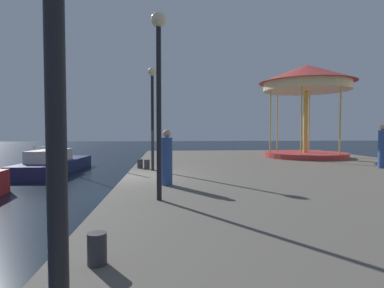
# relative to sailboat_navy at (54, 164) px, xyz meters

# --- Properties ---
(ground_plane) EXTENTS (120.00, 120.00, 0.00)m
(ground_plane) POSITION_rel_sailboat_navy_xyz_m (5.01, -7.13, -0.53)
(ground_plane) COLOR black
(quay_dock) EXTENTS (14.34, 28.26, 0.80)m
(quay_dock) POSITION_rel_sailboat_navy_xyz_m (12.18, -7.13, -0.13)
(quay_dock) COLOR #5B564F
(quay_dock) RESTS_ON ground
(sailboat_navy) EXTENTS (2.50, 7.33, 7.07)m
(sailboat_navy) POSITION_rel_sailboat_navy_xyz_m (0.00, 0.00, 0.00)
(sailboat_navy) COLOR #19214C
(sailboat_navy) RESTS_ON ground
(carousel) EXTENTS (5.77, 5.77, 5.69)m
(carousel) POSITION_rel_sailboat_navy_xyz_m (15.11, 0.06, 4.56)
(carousel) COLOR #B23333
(carousel) RESTS_ON quay_dock
(lamp_post_mid_promenade) EXTENTS (0.36, 0.36, 4.45)m
(lamp_post_mid_promenade) POSITION_rel_sailboat_navy_xyz_m (6.37, -11.37, 3.30)
(lamp_post_mid_promenade) COLOR black
(lamp_post_mid_promenade) RESTS_ON quay_dock
(lamp_post_far_end) EXTENTS (0.36, 0.36, 4.26)m
(lamp_post_far_end) POSITION_rel_sailboat_navy_xyz_m (5.96, -5.72, 3.18)
(lamp_post_far_end) COLOR black
(lamp_post_far_end) RESTS_ON quay_dock
(bollard_center) EXTENTS (0.24, 0.24, 0.40)m
(bollard_center) POSITION_rel_sailboat_navy_xyz_m (5.68, -14.98, 0.47)
(bollard_center) COLOR #2D2D33
(bollard_center) RESTS_ON quay_dock
(bollard_north) EXTENTS (0.24, 0.24, 0.40)m
(bollard_north) POSITION_rel_sailboat_navy_xyz_m (5.38, -4.93, 0.47)
(bollard_north) COLOR #2D2D33
(bollard_north) RESTS_ON quay_dock
(bollard_south) EXTENTS (0.24, 0.24, 0.40)m
(bollard_south) POSITION_rel_sailboat_navy_xyz_m (5.69, -5.17, 0.47)
(bollard_south) COLOR #2D2D33
(bollard_south) RESTS_ON quay_dock
(person_far_corner) EXTENTS (0.34, 0.34, 1.92)m
(person_far_corner) POSITION_rel_sailboat_navy_xyz_m (16.03, -5.70, 1.17)
(person_far_corner) COLOR #2D4C8C
(person_far_corner) RESTS_ON quay_dock
(person_by_the_water) EXTENTS (0.34, 0.34, 1.70)m
(person_by_the_water) POSITION_rel_sailboat_navy_xyz_m (6.55, -9.29, 1.06)
(person_by_the_water) COLOR #2D4C8C
(person_by_the_water) RESTS_ON quay_dock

